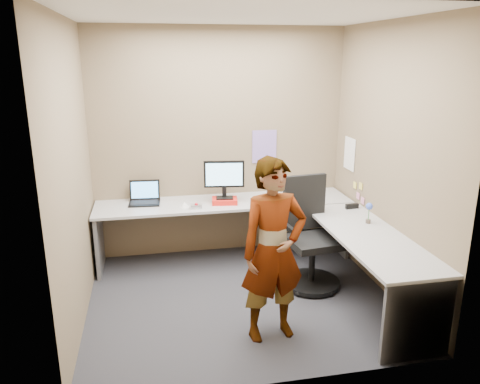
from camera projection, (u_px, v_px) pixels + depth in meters
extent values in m
plane|color=#26262B|center=(241.00, 298.00, 4.74)|extent=(3.00, 3.00, 0.00)
plane|color=brown|center=(219.00, 144.00, 5.58)|extent=(3.00, 0.00, 3.00)
plane|color=brown|center=(389.00, 162.00, 4.64)|extent=(0.00, 2.70, 2.70)
plane|color=brown|center=(73.00, 177.00, 4.07)|extent=(0.00, 2.70, 2.70)
plane|color=white|center=(241.00, 15.00, 3.98)|extent=(3.00, 3.00, 0.00)
cube|color=#A6A6A6|center=(224.00, 203.00, 5.45)|extent=(2.96, 0.65, 0.03)
cube|color=#A6A6A6|center=(368.00, 236.00, 4.45)|extent=(0.65, 1.91, 0.03)
cube|color=#59595B|center=(99.00, 241.00, 5.28)|extent=(0.04, 0.60, 0.70)
cube|color=#59595B|center=(339.00, 224.00, 5.82)|extent=(0.04, 0.60, 0.70)
cube|color=#59595B|center=(417.00, 321.00, 3.69)|extent=(0.60, 0.04, 0.70)
cube|color=red|center=(225.00, 201.00, 5.38)|extent=(0.31, 0.25, 0.06)
cube|color=black|center=(225.00, 198.00, 5.37)|extent=(0.21, 0.16, 0.01)
cube|color=black|center=(224.00, 192.00, 5.37)|extent=(0.05, 0.04, 0.12)
cube|color=black|center=(224.00, 174.00, 5.31)|extent=(0.46, 0.10, 0.31)
cube|color=#82BFE1|center=(224.00, 175.00, 5.29)|extent=(0.41, 0.06, 0.26)
cube|color=black|center=(145.00, 203.00, 5.35)|extent=(0.36, 0.28, 0.02)
cube|color=black|center=(145.00, 190.00, 5.44)|extent=(0.35, 0.10, 0.23)
cube|color=#4593DD|center=(145.00, 190.00, 5.44)|extent=(0.31, 0.07, 0.18)
cube|color=#B7B7BC|center=(196.00, 207.00, 5.19)|extent=(0.12, 0.08, 0.04)
sphere|color=red|center=(196.00, 204.00, 5.17)|extent=(0.04, 0.04, 0.04)
cone|color=white|center=(185.00, 204.00, 5.24)|extent=(0.10, 0.10, 0.06)
cube|color=black|center=(352.00, 206.00, 5.19)|extent=(0.15, 0.05, 0.05)
cylinder|color=brown|center=(368.00, 221.00, 4.74)|extent=(0.05, 0.05, 0.04)
cylinder|color=#338C3F|center=(369.00, 213.00, 4.71)|extent=(0.01, 0.01, 0.14)
sphere|color=blue|center=(369.00, 206.00, 4.69)|extent=(0.07, 0.07, 0.07)
cube|color=#846BB7|center=(264.00, 147.00, 5.69)|extent=(0.30, 0.01, 0.40)
cube|color=white|center=(350.00, 154.00, 5.51)|extent=(0.01, 0.28, 0.38)
cube|color=#F2E059|center=(361.00, 186.00, 5.27)|extent=(0.01, 0.07, 0.07)
cube|color=pink|center=(358.00, 196.00, 5.35)|extent=(0.01, 0.07, 0.07)
cube|color=pink|center=(363.00, 201.00, 5.24)|extent=(0.01, 0.07, 0.07)
cube|color=#F2E059|center=(355.00, 185.00, 5.41)|extent=(0.01, 0.07, 0.07)
cylinder|color=black|center=(311.00, 282.00, 4.98)|extent=(0.61, 0.61, 0.04)
cylinder|color=black|center=(312.00, 262.00, 4.91)|extent=(0.06, 0.06, 0.43)
cube|color=black|center=(313.00, 242.00, 4.85)|extent=(0.56, 0.56, 0.08)
cube|color=black|center=(304.00, 202.00, 4.97)|extent=(0.48, 0.11, 0.60)
cube|color=black|center=(290.00, 228.00, 4.72)|extent=(0.08, 0.33, 0.03)
cube|color=black|center=(337.00, 222.00, 4.88)|extent=(0.08, 0.33, 0.03)
imported|color=#999399|center=(274.00, 251.00, 3.91)|extent=(0.63, 0.47, 1.59)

